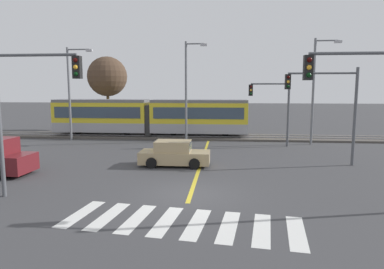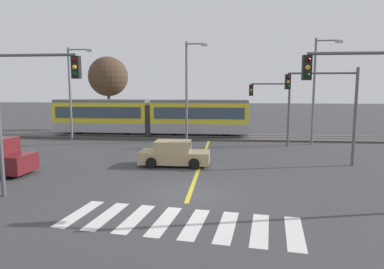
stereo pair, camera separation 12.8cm
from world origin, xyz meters
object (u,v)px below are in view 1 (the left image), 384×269
at_px(sedan_crossing, 175,154).
at_px(street_lamp_centre, 188,86).
at_px(bare_tree_far_west, 107,77).
at_px(street_lamp_west, 72,88).
at_px(traffic_light_mid_right, 330,100).
at_px(street_lamp_east, 316,85).
at_px(traffic_light_far_right, 274,102).
at_px(traffic_light_near_left, 25,98).
at_px(light_rail_tram, 150,116).
at_px(traffic_light_near_right, 372,100).

xyz_separation_m(sedan_crossing, street_lamp_centre, (-0.22, 9.47, 4.15)).
bearing_deg(bare_tree_far_west, street_lamp_west, -94.44).
bearing_deg(traffic_light_mid_right, bare_tree_far_west, 140.33).
relative_size(sedan_crossing, street_lamp_east, 0.48).
distance_m(traffic_light_mid_right, street_lamp_east, 8.12).
distance_m(traffic_light_far_right, bare_tree_far_west, 19.52).
xyz_separation_m(traffic_light_near_left, street_lamp_centre, (5.00, 16.15, 0.61)).
relative_size(traffic_light_mid_right, street_lamp_east, 0.68).
height_order(traffic_light_mid_right, street_lamp_centre, street_lamp_centre).
height_order(street_lamp_centre, bare_tree_far_west, street_lamp_centre).
height_order(traffic_light_near_left, street_lamp_west, street_lamp_west).
distance_m(light_rail_tram, street_lamp_east, 15.17).
bearing_deg(traffic_light_mid_right, street_lamp_west, 157.35).
bearing_deg(street_lamp_east, street_lamp_centre, 178.04).
relative_size(light_rail_tram, street_lamp_centre, 2.15).
bearing_deg(traffic_light_mid_right, street_lamp_east, 81.93).
distance_m(traffic_light_near_left, street_lamp_west, 17.00).
xyz_separation_m(light_rail_tram, street_lamp_centre, (3.97, -2.62, 2.80)).
height_order(traffic_light_near_left, street_lamp_centre, street_lamp_centre).
distance_m(street_lamp_east, bare_tree_far_west, 22.00).
height_order(traffic_light_mid_right, bare_tree_far_west, bare_tree_far_west).
relative_size(traffic_light_near_left, street_lamp_centre, 0.75).
relative_size(sedan_crossing, traffic_light_near_left, 0.65).
height_order(traffic_light_mid_right, traffic_light_near_right, traffic_light_near_right).
bearing_deg(traffic_light_far_right, traffic_light_near_right, -84.65).
distance_m(traffic_light_near_left, street_lamp_centre, 16.91).
xyz_separation_m(street_lamp_centre, bare_tree_far_west, (-9.83, 7.67, 1.12)).
xyz_separation_m(light_rail_tram, street_lamp_west, (-6.46, -2.66, 2.67)).
xyz_separation_m(street_lamp_west, bare_tree_far_west, (0.60, 7.71, 1.24)).
xyz_separation_m(traffic_light_mid_right, bare_tree_far_west, (-19.32, 16.02, 2.00)).
bearing_deg(light_rail_tram, traffic_light_far_right, -21.30).
xyz_separation_m(light_rail_tram, traffic_light_near_left, (-1.03, -18.77, 2.18)).
bearing_deg(bare_tree_far_west, traffic_light_far_right, -28.94).
relative_size(sedan_crossing, traffic_light_near_right, 0.65).
distance_m(sedan_crossing, traffic_light_near_right, 11.46).
relative_size(street_lamp_west, street_lamp_centre, 0.96).
relative_size(light_rail_tram, traffic_light_near_left, 2.85).
relative_size(traffic_light_mid_right, traffic_light_near_right, 0.91).
bearing_deg(sedan_crossing, traffic_light_near_left, -128.01).
relative_size(traffic_light_near_right, street_lamp_west, 0.78).
bearing_deg(sedan_crossing, street_lamp_centre, 91.32).
xyz_separation_m(traffic_light_far_right, street_lamp_centre, (-7.13, 1.71, 1.23)).
height_order(street_lamp_west, street_lamp_centre, street_lamp_centre).
distance_m(light_rail_tram, sedan_crossing, 12.86).
relative_size(traffic_light_near_right, street_lamp_centre, 0.75).
distance_m(traffic_light_near_left, bare_tree_far_west, 24.36).
distance_m(street_lamp_west, street_lamp_east, 21.06).
relative_size(traffic_light_near_right, traffic_light_near_left, 1.00).
height_order(street_lamp_centre, street_lamp_east, street_lamp_east).
bearing_deg(street_lamp_east, traffic_light_far_right, -158.97).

